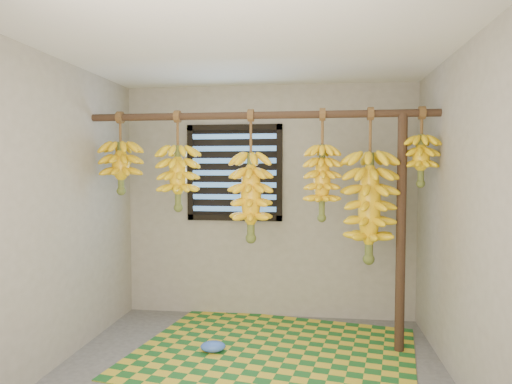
% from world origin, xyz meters
% --- Properties ---
extents(floor, '(3.00, 3.00, 0.01)m').
position_xyz_m(floor, '(0.00, 0.00, -0.01)').
color(floor, '#4E4E4E').
rests_on(floor, ground).
extents(ceiling, '(3.00, 3.00, 0.01)m').
position_xyz_m(ceiling, '(0.00, 0.00, 2.40)').
color(ceiling, silver).
rests_on(ceiling, wall_back).
extents(wall_back, '(3.00, 0.01, 2.40)m').
position_xyz_m(wall_back, '(0.00, 1.50, 1.20)').
color(wall_back, gray).
rests_on(wall_back, floor).
extents(wall_left, '(0.01, 3.00, 2.40)m').
position_xyz_m(wall_left, '(-1.50, 0.00, 1.20)').
color(wall_left, gray).
rests_on(wall_left, floor).
extents(wall_right, '(0.01, 3.00, 2.40)m').
position_xyz_m(wall_right, '(1.50, 0.00, 1.20)').
color(wall_right, gray).
rests_on(wall_right, floor).
extents(window, '(1.00, 0.04, 1.00)m').
position_xyz_m(window, '(-0.35, 1.48, 1.50)').
color(window, black).
rests_on(window, wall_back).
extents(hanging_pole, '(3.00, 0.06, 0.06)m').
position_xyz_m(hanging_pole, '(0.00, 0.70, 2.00)').
color(hanging_pole, '#3D2919').
rests_on(hanging_pole, wall_left).
extents(support_post, '(0.08, 0.08, 2.00)m').
position_xyz_m(support_post, '(1.20, 0.70, 1.00)').
color(support_post, '#3D2919').
rests_on(support_post, floor).
extents(woven_mat, '(2.54, 2.17, 0.01)m').
position_xyz_m(woven_mat, '(0.15, 0.54, 0.01)').
color(woven_mat, '#1A5B22').
rests_on(woven_mat, floor).
extents(plastic_bag, '(0.24, 0.19, 0.09)m').
position_xyz_m(plastic_bag, '(-0.35, 0.47, 0.05)').
color(plastic_bag, blue).
rests_on(plastic_bag, woven_mat).
extents(banana_bunch_a, '(0.35, 0.35, 0.73)m').
position_xyz_m(banana_bunch_a, '(-1.24, 0.70, 1.56)').
color(banana_bunch_a, brown).
rests_on(banana_bunch_a, hanging_pole).
extents(banana_bunch_b, '(0.36, 0.36, 0.87)m').
position_xyz_m(banana_bunch_b, '(-0.72, 0.70, 1.46)').
color(banana_bunch_b, brown).
rests_on(banana_bunch_b, hanging_pole).
extents(banana_bunch_c, '(0.33, 0.33, 1.13)m').
position_xyz_m(banana_bunch_c, '(-0.06, 0.70, 1.30)').
color(banana_bunch_c, brown).
rests_on(banana_bunch_c, hanging_pole).
extents(banana_bunch_d, '(0.30, 0.30, 0.94)m').
position_xyz_m(banana_bunch_d, '(0.54, 0.70, 1.43)').
color(banana_bunch_d, brown).
rests_on(banana_bunch_d, hanging_pole).
extents(banana_bunch_e, '(0.42, 0.42, 1.29)m').
position_xyz_m(banana_bunch_e, '(0.94, 0.70, 1.22)').
color(banana_bunch_e, brown).
rests_on(banana_bunch_e, hanging_pole).
extents(banana_bunch_f, '(0.27, 0.27, 0.65)m').
position_xyz_m(banana_bunch_f, '(1.35, 0.70, 1.61)').
color(banana_bunch_f, brown).
rests_on(banana_bunch_f, hanging_pole).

